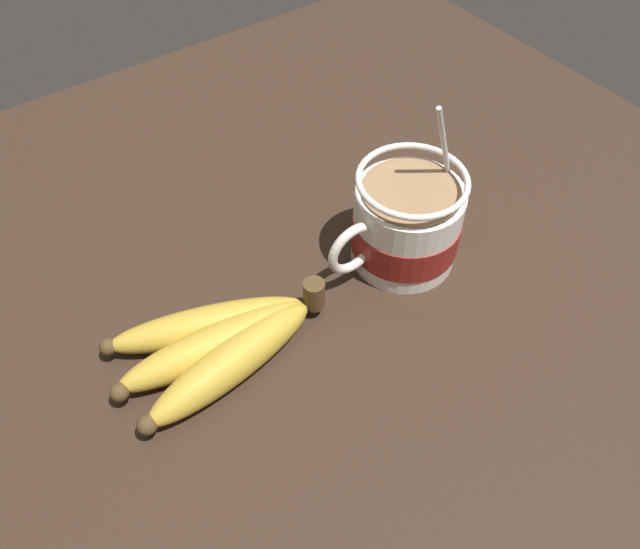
# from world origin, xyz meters

# --- Properties ---
(table) EXTENTS (0.96, 0.96, 0.03)m
(table) POSITION_xyz_m (0.00, 0.00, 0.01)
(table) COLOR #332319
(table) RESTS_ON ground
(coffee_mug) EXTENTS (0.16, 0.11, 0.17)m
(coffee_mug) POSITION_xyz_m (-0.06, 0.01, 0.07)
(coffee_mug) COLOR white
(coffee_mug) RESTS_ON table
(banana_bunch) EXTENTS (0.20, 0.12, 0.04)m
(banana_bunch) POSITION_xyz_m (0.15, 0.01, 0.04)
(banana_bunch) COLOR #4C381E
(banana_bunch) RESTS_ON table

